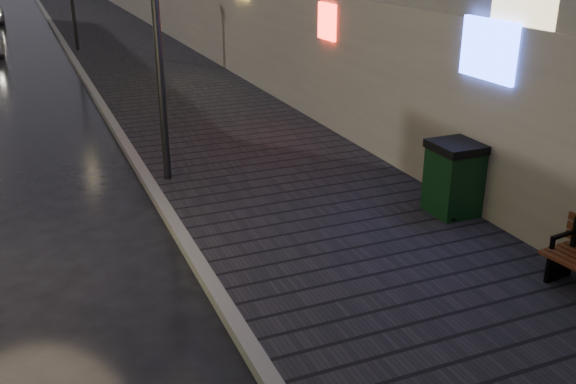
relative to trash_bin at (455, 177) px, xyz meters
name	(u,v)px	position (x,y,z in m)	size (l,w,h in m)	color
sidewalk	(134,52)	(-1.90, 18.40, -0.69)	(4.60, 58.00, 0.15)	black
curb	(71,56)	(-4.30, 18.40, -0.69)	(0.20, 58.00, 0.15)	slate
trash_bin	(455,177)	(0.00, 0.00, 0.00)	(0.79, 0.79, 1.20)	black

